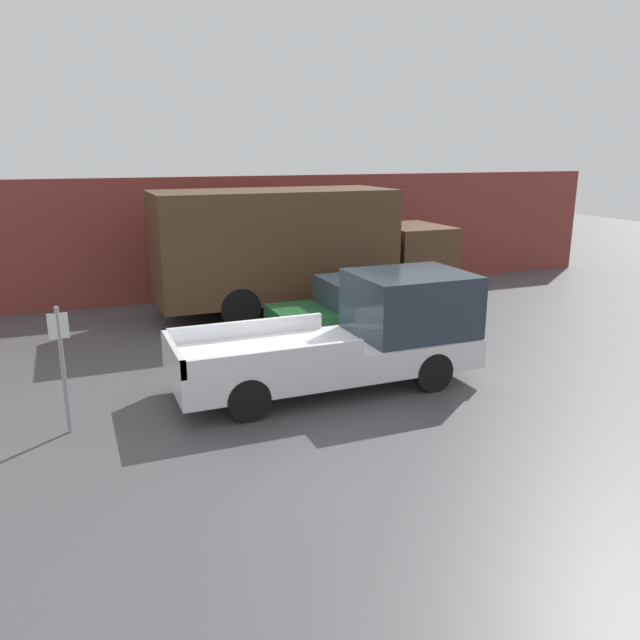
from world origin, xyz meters
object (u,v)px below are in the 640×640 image
at_px(pickup_truck, 359,335).
at_px(delivery_truck, 296,246).
at_px(car, 373,307).
at_px(parking_sign, 62,363).

distance_m(pickup_truck, delivery_truck, 5.92).
height_order(pickup_truck, car, pickup_truck).
height_order(car, delivery_truck, delivery_truck).
relative_size(pickup_truck, parking_sign, 2.78).
xyz_separation_m(car, parking_sign, (-6.81, -2.81, 0.41)).
height_order(delivery_truck, parking_sign, delivery_truck).
relative_size(car, delivery_truck, 0.56).
height_order(car, parking_sign, parking_sign).
distance_m(pickup_truck, parking_sign, 5.26).
bearing_deg(pickup_truck, delivery_truck, 81.94).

